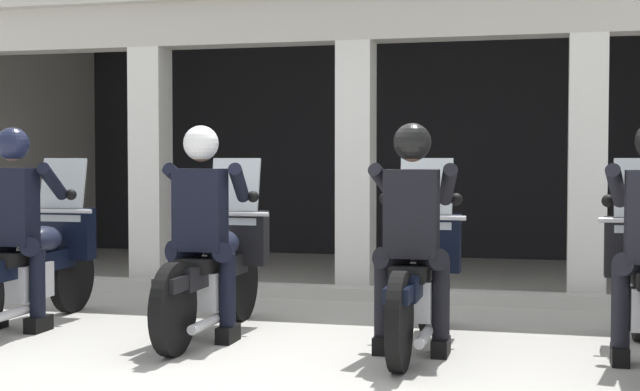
{
  "coord_description": "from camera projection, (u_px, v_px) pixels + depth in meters",
  "views": [
    {
      "loc": [
        1.68,
        -6.32,
        1.34
      ],
      "look_at": [
        0.0,
        0.37,
        1.06
      ],
      "focal_mm": 51.04,
      "sensor_mm": 36.0,
      "label": 1
    }
  ],
  "objects": [
    {
      "name": "police_officer_center_right",
      "position": [
        412.0,
        218.0,
        6.2
      ],
      "size": [
        0.63,
        0.61,
        1.58
      ],
      "rotation": [
        0.0,
        0.0,
        -0.02
      ],
      "color": "black",
      "rests_on": "ground"
    },
    {
      "name": "ground_plane",
      "position": [
        381.0,
        287.0,
        9.49
      ],
      "size": [
        80.0,
        80.0,
        0.0
      ],
      "primitive_type": "plane",
      "color": "#A8A59E"
    },
    {
      "name": "motorcycle_center_left",
      "position": [
        216.0,
        269.0,
        6.96
      ],
      "size": [
        0.62,
        2.04,
        1.35
      ],
      "rotation": [
        0.0,
        0.0,
        0.06
      ],
      "color": "black",
      "rests_on": "ground"
    },
    {
      "name": "motorcycle_center_right",
      "position": [
        418.0,
        276.0,
        6.5
      ],
      "size": [
        0.62,
        2.04,
        1.35
      ],
      "rotation": [
        0.0,
        0.0,
        -0.02
      ],
      "color": "black",
      "rests_on": "ground"
    },
    {
      "name": "motorcycle_far_left",
      "position": [
        35.0,
        263.0,
        7.36
      ],
      "size": [
        0.62,
        2.04,
        1.35
      ],
      "rotation": [
        0.0,
        0.0,
        -0.13
      ],
      "color": "black",
      "rests_on": "ground"
    },
    {
      "name": "kerb_strip",
      "position": [
        345.0,
        293.0,
        8.67
      ],
      "size": [
        9.51,
        0.24,
        0.12
      ],
      "primitive_type": "cube",
      "color": "#B7B5AD",
      "rests_on": "ground"
    },
    {
      "name": "police_officer_center_left",
      "position": [
        202.0,
        214.0,
        6.66
      ],
      "size": [
        0.63,
        0.61,
        1.58
      ],
      "rotation": [
        0.0,
        0.0,
        0.06
      ],
      "color": "black",
      "rests_on": "ground"
    },
    {
      "name": "police_officer_far_left",
      "position": [
        15.0,
        211.0,
        7.06
      ],
      "size": [
        0.63,
        0.61,
        1.58
      ],
      "rotation": [
        0.0,
        0.0,
        -0.13
      ],
      "color": "black",
      "rests_on": "ground"
    },
    {
      "name": "station_building",
      "position": [
        390.0,
        108.0,
        11.04
      ],
      "size": [
        10.01,
        4.11,
        3.1
      ],
      "color": "black",
      "rests_on": "ground"
    }
  ]
}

